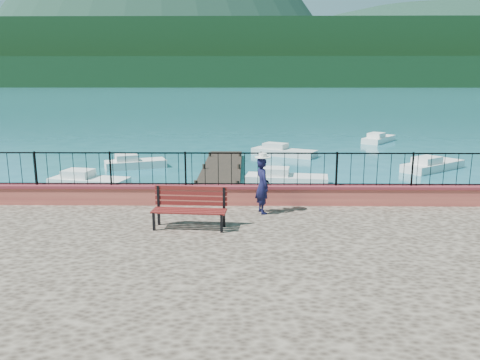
{
  "coord_description": "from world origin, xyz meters",
  "views": [
    {
      "loc": [
        -0.74,
        -9.68,
        4.82
      ],
      "look_at": [
        -0.89,
        2.0,
        2.3
      ],
      "focal_mm": 35.0,
      "sensor_mm": 36.0,
      "label": 1
    }
  ],
  "objects_px": {
    "boat_4": "(284,150)",
    "boat_3": "(135,161)",
    "boat_2": "(433,163)",
    "person": "(262,186)",
    "boat_0": "(89,178)",
    "boat_5": "(379,137)",
    "boat_1": "(287,176)",
    "park_bench": "(190,216)"
  },
  "relations": [
    {
      "from": "boat_4",
      "to": "boat_3",
      "type": "bearing_deg",
      "value": -124.52
    },
    {
      "from": "boat_2",
      "to": "person",
      "type": "bearing_deg",
      "value": -164.52
    },
    {
      "from": "boat_3",
      "to": "boat_4",
      "type": "relative_size",
      "value": 0.79
    },
    {
      "from": "boat_0",
      "to": "boat_3",
      "type": "xyz_separation_m",
      "value": [
        1.02,
        4.76,
        0.0
      ]
    },
    {
      "from": "boat_4",
      "to": "boat_5",
      "type": "height_order",
      "value": "same"
    },
    {
      "from": "person",
      "to": "boat_2",
      "type": "relative_size",
      "value": 0.37
    },
    {
      "from": "boat_0",
      "to": "boat_1",
      "type": "bearing_deg",
      "value": 16.22
    },
    {
      "from": "boat_0",
      "to": "boat_5",
      "type": "height_order",
      "value": "same"
    },
    {
      "from": "boat_3",
      "to": "person",
      "type": "bearing_deg",
      "value": -84.65
    },
    {
      "from": "boat_0",
      "to": "boat_1",
      "type": "xyz_separation_m",
      "value": [
        9.06,
        0.66,
        0.0
      ]
    },
    {
      "from": "park_bench",
      "to": "boat_0",
      "type": "height_order",
      "value": "park_bench"
    },
    {
      "from": "boat_0",
      "to": "boat_5",
      "type": "distance_m",
      "value": 23.69
    },
    {
      "from": "boat_3",
      "to": "boat_1",
      "type": "bearing_deg",
      "value": -48.4
    },
    {
      "from": "person",
      "to": "boat_4",
      "type": "relative_size",
      "value": 0.37
    },
    {
      "from": "boat_0",
      "to": "boat_2",
      "type": "distance_m",
      "value": 17.86
    },
    {
      "from": "park_bench",
      "to": "boat_4",
      "type": "distance_m",
      "value": 19.14
    },
    {
      "from": "boat_1",
      "to": "boat_2",
      "type": "height_order",
      "value": "same"
    },
    {
      "from": "boat_2",
      "to": "boat_4",
      "type": "relative_size",
      "value": 1.0
    },
    {
      "from": "boat_1",
      "to": "boat_5",
      "type": "relative_size",
      "value": 0.97
    },
    {
      "from": "boat_4",
      "to": "person",
      "type": "bearing_deg",
      "value": -67.64
    },
    {
      "from": "boat_4",
      "to": "boat_1",
      "type": "bearing_deg",
      "value": -64.79
    },
    {
      "from": "person",
      "to": "boat_1",
      "type": "xyz_separation_m",
      "value": [
        1.46,
        8.96,
        -1.58
      ]
    },
    {
      "from": "boat_2",
      "to": "boat_5",
      "type": "bearing_deg",
      "value": 51.76
    },
    {
      "from": "person",
      "to": "boat_0",
      "type": "xyz_separation_m",
      "value": [
        -7.61,
        8.29,
        -1.58
      ]
    },
    {
      "from": "boat_1",
      "to": "boat_2",
      "type": "distance_m",
      "value": 9.04
    },
    {
      "from": "person",
      "to": "boat_1",
      "type": "distance_m",
      "value": 9.21
    },
    {
      "from": "boat_2",
      "to": "boat_5",
      "type": "relative_size",
      "value": 1.06
    },
    {
      "from": "person",
      "to": "boat_1",
      "type": "relative_size",
      "value": 0.41
    },
    {
      "from": "person",
      "to": "boat_0",
      "type": "relative_size",
      "value": 0.44
    },
    {
      "from": "boat_5",
      "to": "boat_4",
      "type": "bearing_deg",
      "value": 166.73
    },
    {
      "from": "boat_4",
      "to": "boat_5",
      "type": "distance_m",
      "value": 10.49
    },
    {
      "from": "person",
      "to": "boat_0",
      "type": "distance_m",
      "value": 11.36
    },
    {
      "from": "boat_2",
      "to": "boat_5",
      "type": "distance_m",
      "value": 11.54
    },
    {
      "from": "boat_2",
      "to": "boat_1",
      "type": "bearing_deg",
      "value": 167.02
    },
    {
      "from": "person",
      "to": "boat_1",
      "type": "bearing_deg",
      "value": -26.11
    },
    {
      "from": "park_bench",
      "to": "person",
      "type": "height_order",
      "value": "person"
    },
    {
      "from": "boat_5",
      "to": "boat_0",
      "type": "bearing_deg",
      "value": 168.22
    },
    {
      "from": "boat_3",
      "to": "boat_4",
      "type": "distance_m",
      "value": 9.61
    },
    {
      "from": "boat_0",
      "to": "boat_4",
      "type": "relative_size",
      "value": 0.85
    },
    {
      "from": "boat_3",
      "to": "park_bench",
      "type": "bearing_deg",
      "value": -93.23
    },
    {
      "from": "boat_1",
      "to": "boat_3",
      "type": "relative_size",
      "value": 1.16
    },
    {
      "from": "boat_4",
      "to": "boat_5",
      "type": "relative_size",
      "value": 1.06
    }
  ]
}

